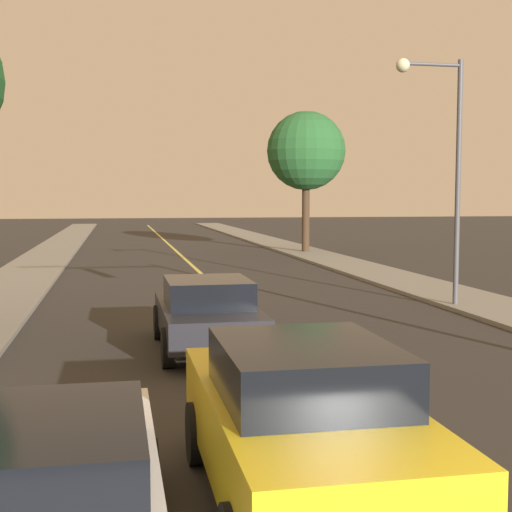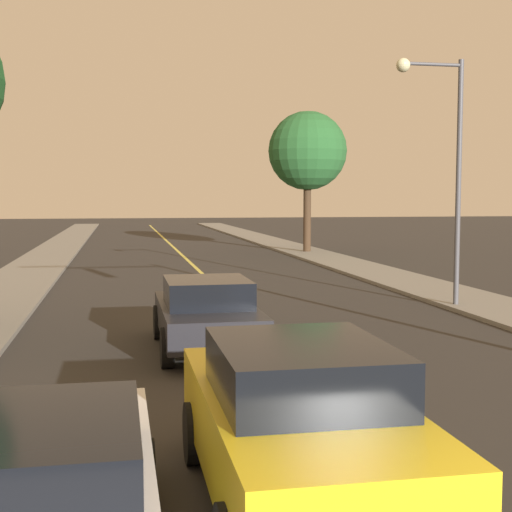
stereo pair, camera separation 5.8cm
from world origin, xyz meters
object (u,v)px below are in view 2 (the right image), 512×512
Objects in this scene: car_near_lane_second at (207,313)px; car_near_lane_front at (298,423)px; tree_right_near at (308,151)px; car_outer_lane_front at (26,497)px; streetlamp_right at (443,146)px.

car_near_lane_front is at bearing -90.00° from car_near_lane_second.
car_near_lane_second is 24.57m from tree_right_near.
car_near_lane_front is at bearing -105.09° from tree_right_near.
car_near_lane_second is (0.00, 7.16, -0.10)m from car_near_lane_front.
car_near_lane_second is 0.96× the size of car_outer_lane_front.
tree_right_near is at bearing 70.48° from car_near_lane_second.
tree_right_near reaches higher than car_near_lane_second.
tree_right_near is at bearing 85.88° from streetlamp_right.
streetlamp_right is 0.88× the size of tree_right_near.
tree_right_near is (10.41, 30.81, 4.65)m from car_outer_lane_front.
car_near_lane_second is at bearing -109.52° from tree_right_near.
car_near_lane_second is at bearing -149.27° from streetlamp_right.
car_near_lane_second is 0.57× the size of tree_right_near.
tree_right_near is at bearing 71.34° from car_outer_lane_front.
car_near_lane_front is 2.52m from car_outer_lane_front.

